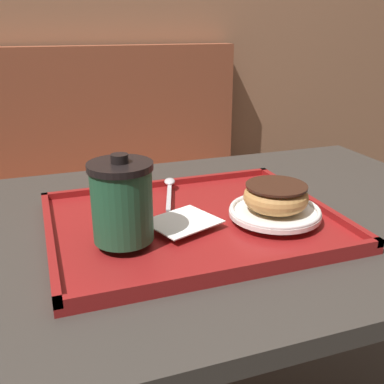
{
  "coord_description": "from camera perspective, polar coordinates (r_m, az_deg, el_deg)",
  "views": [
    {
      "loc": [
        -0.27,
        -0.7,
        1.08
      ],
      "look_at": [
        -0.04,
        -0.03,
        0.81
      ],
      "focal_mm": 42.0,
      "sensor_mm": 36.0,
      "label": 1
    }
  ],
  "objects": [
    {
      "name": "booth_bench",
      "position": [
        1.75,
        -11.98,
        -5.6
      ],
      "size": [
        1.19,
        0.44,
        1.0
      ],
      "color": "brown",
      "rests_on": "ground_plane"
    },
    {
      "name": "cafe_table",
      "position": [
        0.89,
        1.63,
        -12.23
      ],
      "size": [
        1.1,
        0.71,
        0.74
      ],
      "color": "#38332D",
      "rests_on": "ground_plane"
    },
    {
      "name": "serving_tray",
      "position": [
        0.78,
        -0.0,
        -3.91
      ],
      "size": [
        0.48,
        0.38,
        0.02
      ],
      "color": "maroon",
      "rests_on": "cafe_table"
    },
    {
      "name": "napkin_paper",
      "position": [
        0.74,
        -1.19,
        -3.75
      ],
      "size": [
        0.13,
        0.12,
        0.0
      ],
      "rotation": [
        0.0,
        0.0,
        0.37
      ],
      "color": "white",
      "rests_on": "serving_tray"
    },
    {
      "name": "coffee_cup_front",
      "position": [
        0.67,
        -8.89,
        -1.16
      ],
      "size": [
        0.1,
        0.1,
        0.13
      ],
      "color": "#235638",
      "rests_on": "serving_tray"
    },
    {
      "name": "plate_with_chocolate_donut",
      "position": [
        0.78,
        10.46,
        -2.42
      ],
      "size": [
        0.16,
        0.16,
        0.01
      ],
      "color": "white",
      "rests_on": "serving_tray"
    },
    {
      "name": "donut_chocolate_glazed",
      "position": [
        0.77,
        10.6,
        -0.51
      ],
      "size": [
        0.11,
        0.11,
        0.04
      ],
      "color": "tan",
      "rests_on": "plate_with_chocolate_donut"
    },
    {
      "name": "spoon",
      "position": [
        0.89,
        -2.88,
        0.73
      ],
      "size": [
        0.06,
        0.16,
        0.01
      ],
      "rotation": [
        0.0,
        0.0,
        1.26
      ],
      "color": "silver",
      "rests_on": "serving_tray"
    }
  ]
}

